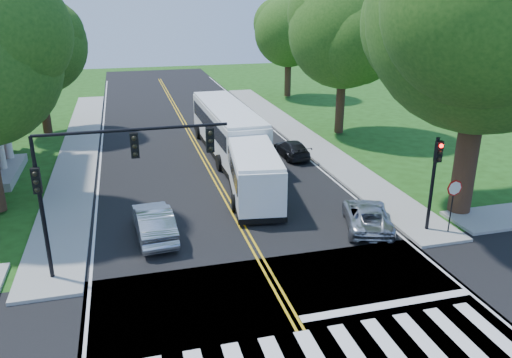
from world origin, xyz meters
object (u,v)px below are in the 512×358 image
object	(u,v)px
signal_ne	(435,172)
signal_nw	(104,168)
hatchback	(154,222)
bus_follow	(227,128)
bus_lead	(250,163)
suv	(367,216)
dark_sedan	(292,149)

from	to	relation	value
signal_ne	signal_nw	bearing A→B (deg)	-179.95
signal_nw	hatchback	distance (m)	4.90
bus_follow	hatchback	bearing A→B (deg)	63.17
bus_lead	suv	distance (m)	7.80
signal_nw	bus_lead	world-z (taller)	signal_nw
bus_follow	dark_sedan	distance (m)	4.78
signal_nw	bus_follow	world-z (taller)	signal_nw
signal_ne	dark_sedan	world-z (taller)	signal_ne
bus_lead	hatchback	xyz separation A→B (m)	(-5.78, -5.06, -0.74)
bus_lead	suv	size ratio (longest dim) A/B	2.53
signal_nw	hatchback	world-z (taller)	signal_nw
signal_nw	suv	bearing A→B (deg)	5.95
bus_lead	hatchback	distance (m)	7.72
signal_ne	bus_lead	xyz separation A→B (m)	(-6.52, 7.83, -1.48)
dark_sedan	bus_follow	bearing A→B (deg)	-31.76
dark_sedan	signal_ne	bearing A→B (deg)	99.16
signal_nw	bus_lead	distance (m)	11.25
bus_follow	hatchback	distance (m)	13.72
signal_nw	hatchback	size ratio (longest dim) A/B	1.60
signal_ne	bus_follow	xyz separation A→B (m)	(-6.31, 15.08, -1.23)
suv	dark_sedan	distance (m)	11.53
signal_nw	signal_ne	distance (m)	14.13
suv	dark_sedan	xyz separation A→B (m)	(0.20, 11.52, -0.03)
signal_ne	suv	world-z (taller)	signal_ne
bus_follow	bus_lead	bearing A→B (deg)	87.47
hatchback	dark_sedan	xyz separation A→B (m)	(9.99, 9.95, -0.16)
suv	hatchback	bearing A→B (deg)	9.66
signal_ne	dark_sedan	xyz separation A→B (m)	(-2.32, 12.72, -2.38)
hatchback	suv	world-z (taller)	hatchback
signal_nw	dark_sedan	distance (m)	17.72
hatchback	suv	xyz separation A→B (m)	(9.79, -1.58, -0.13)
bus_lead	suv	bearing A→B (deg)	128.91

